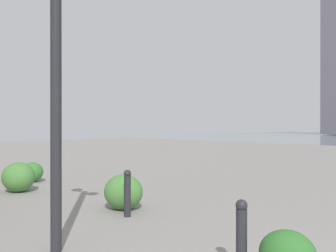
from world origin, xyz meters
TOP-DOWN VIEW (x-y plane):
  - lamppost at (4.31, 0.66)m, footprint 0.98×0.28m
  - bollard_near at (2.27, -0.43)m, footprint 0.13×0.13m
  - bollard_mid at (5.09, -1.08)m, footprint 0.13×0.13m
  - shrub_low at (8.80, -0.68)m, footprint 0.83×0.75m
  - shrub_round at (10.08, -1.58)m, footprint 0.65×0.59m
  - shrub_wide at (5.58, -1.37)m, footprint 0.78×0.70m

SIDE VIEW (x-z plane):
  - shrub_round at x=10.08m, z-range 0.00..0.55m
  - shrub_wide at x=5.58m, z-range 0.00..0.66m
  - shrub_low at x=8.80m, z-range 0.00..0.71m
  - bollard_near at x=2.27m, z-range 0.02..0.82m
  - bollard_mid at x=5.09m, z-range 0.02..0.84m
  - lamppost at x=4.31m, z-range 0.67..4.71m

